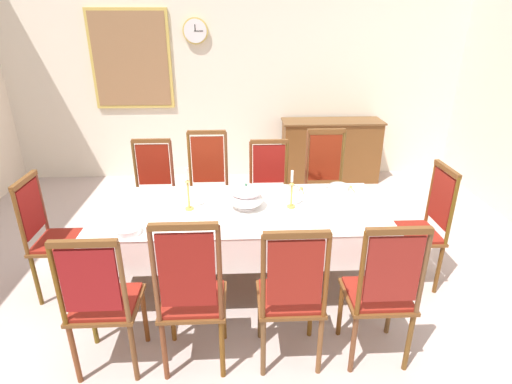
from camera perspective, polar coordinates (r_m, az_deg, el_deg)
ground at (r=3.70m, az=-1.95°, el=-14.76°), size 6.50×6.14×0.04m
back_wall at (r=6.06m, az=-2.69°, el=17.39°), size 6.50×0.08×3.30m
dining_table at (r=3.47m, az=-2.16°, el=-3.46°), size 2.39×1.02×0.77m
tablecloth at (r=3.47m, az=-2.17°, el=-3.36°), size 2.41×1.04×0.30m
chair_south_a at (r=2.90m, az=-20.76°, el=-14.00°), size 0.44×0.42×1.09m
chair_north_a at (r=4.44m, az=-14.16°, el=0.21°), size 0.44×0.42×1.10m
chair_south_b at (r=2.76m, az=-9.01°, el=-13.96°), size 0.44×0.42×1.18m
chair_north_b at (r=4.36m, az=-6.69°, el=0.72°), size 0.44×0.42×1.18m
chair_south_c at (r=2.78m, az=4.94°, el=-14.01°), size 0.44×0.42×1.11m
chair_north_c at (r=4.37m, az=1.90°, el=0.42°), size 0.44×0.42×1.08m
chair_south_d at (r=2.91m, az=17.17°, el=-13.07°), size 0.44×0.42×1.12m
chair_north_d at (r=4.45m, az=9.70°, el=1.02°), size 0.44×0.42×1.19m
chair_head_west at (r=3.87m, az=-26.64°, el=-5.33°), size 0.42×0.44×1.08m
chair_head_east at (r=3.88m, az=22.29°, el=-4.27°), size 0.42×0.44×1.12m
soup_tureen at (r=3.39m, az=-1.40°, el=-0.61°), size 0.29×0.29×0.23m
candlestick_west at (r=3.40m, az=-9.46°, el=-0.13°), size 0.07×0.07×0.37m
candlestick_east at (r=3.41m, az=5.00°, el=-0.15°), size 0.07×0.07×0.33m
bowl_near_left at (r=3.79m, az=4.89°, el=0.44°), size 0.16×0.16×0.03m
bowl_near_right at (r=3.89m, az=11.54°, el=0.71°), size 0.19×0.19×0.04m
bowl_far_left at (r=3.18m, az=-17.59°, el=-5.10°), size 0.20×0.20×0.05m
spoon_primary at (r=3.84m, az=6.43°, el=0.46°), size 0.03×0.18×0.01m
spoon_secondary at (r=3.95m, az=13.18°, el=0.65°), size 0.03×0.18×0.01m
sideboard at (r=6.15m, az=10.36°, el=5.74°), size 1.44×0.48×0.90m
mounted_clock at (r=5.99m, az=-8.49°, el=21.41°), size 0.34×0.06×0.34m
framed_painting at (r=6.16m, az=-17.10°, el=17.27°), size 1.10×0.05×1.33m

